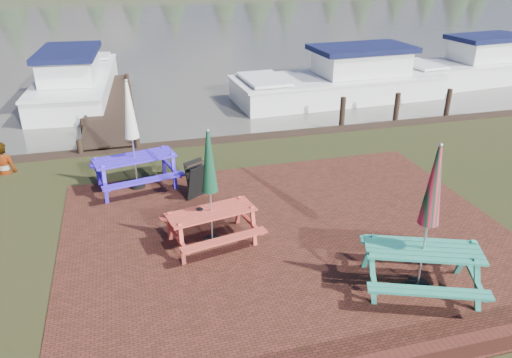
{
  "coord_description": "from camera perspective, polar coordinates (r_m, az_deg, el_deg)",
  "views": [
    {
      "loc": [
        -2.92,
        -7.09,
        5.35
      ],
      "look_at": [
        -0.47,
        1.93,
        1.0
      ],
      "focal_mm": 35.0,
      "sensor_mm": 36.0,
      "label": 1
    }
  ],
  "objects": [
    {
      "name": "picnic_table_teal",
      "position": [
        8.76,
        18.7,
        -6.87
      ],
      "size": [
        2.39,
        2.27,
        2.65
      ],
      "rotation": [
        0.0,
        0.0,
        -0.38
      ],
      "color": "#28826C",
      "rests_on": "ground"
    },
    {
      "name": "picnic_table_red",
      "position": [
        9.65,
        -5.18,
        -3.1
      ],
      "size": [
        1.97,
        1.82,
        2.37
      ],
      "rotation": [
        0.0,
        0.0,
        0.2
      ],
      "color": "#B83B2F",
      "rests_on": "ground"
    },
    {
      "name": "brick_wall",
      "position": [
        8.63,
        26.09,
        -15.13
      ],
      "size": [
        6.21,
        1.79,
        0.3
      ],
      "color": "#4C1E16",
      "rests_on": "ground"
    },
    {
      "name": "jetty",
      "position": [
        19.11,
        -16.47,
        8.03
      ],
      "size": [
        1.76,
        9.08,
        1.0
      ],
      "color": "black",
      "rests_on": "ground"
    },
    {
      "name": "paving",
      "position": [
        10.12,
        4.0,
        -6.95
      ],
      "size": [
        9.0,
        7.5,
        0.02
      ],
      "primitive_type": "cube",
      "color": "#381A11",
      "rests_on": "ground"
    },
    {
      "name": "water",
      "position": [
        44.51,
        -11.85,
        17.57
      ],
      "size": [
        120.0,
        60.0,
        0.02
      ],
      "primitive_type": "cube",
      "color": "#44413B",
      "rests_on": "ground"
    },
    {
      "name": "picnic_table_blue",
      "position": [
        12.22,
        -13.79,
        3.0
      ],
      "size": [
        2.22,
        2.06,
        2.65
      ],
      "rotation": [
        0.0,
        0.0,
        0.21
      ],
      "color": "#371DDB",
      "rests_on": "ground"
    },
    {
      "name": "boat_jetty",
      "position": [
        21.47,
        -19.91,
        10.39
      ],
      "size": [
        3.28,
        8.05,
        2.28
      ],
      "rotation": [
        0.0,
        0.0,
        -0.07
      ],
      "color": "white",
      "rests_on": "ground"
    },
    {
      "name": "boat_near",
      "position": [
        20.46,
        9.8,
        10.81
      ],
      "size": [
        8.45,
        3.31,
        2.25
      ],
      "rotation": [
        0.0,
        0.0,
        1.62
      ],
      "color": "white",
      "rests_on": "ground"
    },
    {
      "name": "chalkboard",
      "position": [
        11.7,
        -6.81,
        -0.07
      ],
      "size": [
        0.55,
        0.73,
        0.84
      ],
      "rotation": [
        0.0,
        0.0,
        0.54
      ],
      "color": "black",
      "rests_on": "ground"
    },
    {
      "name": "ground",
      "position": [
        9.35,
        6.0,
        -10.12
      ],
      "size": [
        120.0,
        120.0,
        0.0
      ],
      "primitive_type": "plane",
      "color": "black",
      "rests_on": "ground"
    },
    {
      "name": "boat_far",
      "position": [
        24.74,
        23.4,
        11.59
      ],
      "size": [
        7.41,
        3.34,
        2.24
      ],
      "rotation": [
        0.0,
        0.0,
        1.69
      ],
      "color": "white",
      "rests_on": "ground"
    }
  ]
}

